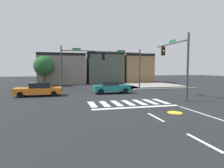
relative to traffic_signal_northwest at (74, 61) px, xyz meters
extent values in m
plane|color=#232628|center=(4.01, -6.00, -3.96)|extent=(120.00, 120.00, 0.00)
cube|color=silver|center=(0.94, -10.50, -3.95)|extent=(0.52, 2.65, 0.01)
cube|color=silver|center=(1.96, -10.50, -3.95)|extent=(0.52, 2.65, 0.01)
cube|color=silver|center=(2.99, -10.50, -3.95)|extent=(0.52, 2.65, 0.01)
cube|color=silver|center=(4.01, -10.50, -3.95)|extent=(0.52, 2.65, 0.01)
cube|color=silver|center=(5.03, -10.50, -3.95)|extent=(0.52, 2.65, 0.01)
cube|color=silver|center=(6.05, -10.50, -3.95)|extent=(0.52, 2.65, 0.01)
cube|color=silver|center=(7.08, -10.50, -3.95)|extent=(0.52, 2.65, 0.01)
cube|color=white|center=(4.01, -12.50, -3.95)|extent=(6.80, 0.50, 0.01)
cube|color=white|center=(4.01, -15.50, -3.95)|extent=(0.16, 2.00, 0.01)
cube|color=white|center=(4.01, -19.50, -3.95)|extent=(0.16, 2.00, 0.01)
cylinder|color=yellow|center=(5.78, -14.73, -3.95)|extent=(0.99, 0.99, 0.01)
cylinder|color=white|center=(5.56, -14.73, -3.95)|extent=(0.16, 0.16, 0.00)
cylinder|color=white|center=(6.01, -14.73, -3.95)|extent=(0.16, 0.16, 0.00)
cube|color=white|center=(5.78, -14.73, -3.95)|extent=(0.45, 0.04, 0.00)
cube|color=#9E998E|center=(13.01, -0.80, -3.88)|extent=(10.00, 1.60, 0.15)
cube|color=#9E998E|center=(8.81, 4.00, -3.88)|extent=(1.60, 10.00, 0.15)
cube|color=#9E998E|center=(13.01, 4.00, -3.88)|extent=(10.00, 10.00, 0.15)
cube|color=gray|center=(-1.64, 12.93, -1.03)|extent=(8.71, 5.87, 5.85)
cube|color=black|center=(-1.64, 10.20, 1.65)|extent=(8.71, 0.50, 0.50)
cube|color=#4C564C|center=(6.85, 12.64, -0.84)|extent=(6.99, 5.27, 6.23)
cube|color=black|center=(6.85, 10.20, 2.03)|extent=(6.99, 0.50, 0.50)
cube|color=#93704C|center=(13.82, 12.97, -0.95)|extent=(6.04, 5.93, 6.01)
cube|color=black|center=(13.82, 10.20, 1.80)|extent=(6.04, 0.50, 0.50)
cylinder|color=#383A3D|center=(-1.56, 0.00, -1.02)|extent=(0.18, 0.18, 5.88)
cylinder|color=#383A3D|center=(0.64, 0.00, 1.33)|extent=(4.39, 0.12, 0.12)
cube|color=black|center=(2.00, 0.00, 0.75)|extent=(0.32, 0.32, 0.95)
sphere|color=#470A0A|center=(1.83, 0.00, 1.05)|extent=(0.22, 0.22, 0.22)
sphere|color=orange|center=(1.83, 0.00, 0.75)|extent=(0.22, 0.22, 0.22)
sphere|color=#0C3814|center=(1.83, 0.00, 0.46)|extent=(0.22, 0.22, 0.22)
cube|color=#197233|center=(0.42, 0.00, 1.55)|extent=(1.10, 0.03, 0.24)
cylinder|color=#383A3D|center=(9.20, -11.22, -0.97)|extent=(0.18, 0.18, 5.98)
cylinder|color=#383A3D|center=(9.20, -8.40, 1.42)|extent=(0.12, 5.63, 0.12)
cube|color=black|center=(9.20, -6.95, 0.85)|extent=(0.32, 0.32, 0.95)
sphere|color=#470A0A|center=(9.20, -7.12, 1.14)|extent=(0.22, 0.22, 0.22)
sphere|color=orange|center=(9.20, -7.12, 0.85)|extent=(0.22, 0.22, 0.22)
sphere|color=#0C3814|center=(9.20, -7.12, 0.55)|extent=(0.22, 0.22, 0.22)
cube|color=#197233|center=(9.20, -8.68, 1.64)|extent=(0.03, 1.10, 0.24)
cylinder|color=#383A3D|center=(8.97, -0.97, -1.17)|extent=(0.18, 0.18, 5.58)
cylinder|color=#383A3D|center=(5.98, -0.97, 1.10)|extent=(5.98, 0.12, 0.12)
cube|color=black|center=(3.80, -0.97, 0.53)|extent=(0.32, 0.32, 0.95)
sphere|color=#470A0A|center=(3.97, -0.97, 0.82)|extent=(0.22, 0.22, 0.22)
sphere|color=orange|center=(3.97, -0.97, 0.53)|extent=(0.22, 0.22, 0.22)
sphere|color=#0C3814|center=(3.97, -0.97, 0.23)|extent=(0.22, 0.22, 0.22)
cube|color=#197233|center=(6.28, -0.97, 1.32)|extent=(1.10, 0.03, 0.24)
cube|color=orange|center=(-3.92, -4.34, -3.38)|extent=(4.73, 1.91, 0.62)
cube|color=black|center=(-3.72, -4.34, -2.80)|extent=(2.02, 1.68, 0.55)
cylinder|color=black|center=(-2.31, -3.49, -3.66)|extent=(0.60, 0.22, 0.60)
cylinder|color=black|center=(-2.31, -5.18, -3.66)|extent=(0.60, 0.22, 0.60)
cylinder|color=black|center=(-5.52, -3.49, -3.66)|extent=(0.60, 0.22, 0.60)
cylinder|color=black|center=(-5.52, -5.18, -3.66)|extent=(0.60, 0.22, 0.60)
cube|color=#196B70|center=(4.16, -4.09, -3.31)|extent=(4.18, 1.90, 0.67)
cube|color=black|center=(3.88, -4.09, -2.74)|extent=(1.80, 1.67, 0.48)
cylinder|color=black|center=(5.59, -3.26, -3.62)|extent=(0.68, 0.22, 0.68)
cylinder|color=black|center=(5.59, -4.93, -3.62)|extent=(0.68, 0.22, 0.68)
cylinder|color=black|center=(2.74, -3.26, -3.62)|extent=(0.68, 0.22, 0.68)
cylinder|color=black|center=(2.74, -4.93, -3.62)|extent=(0.68, 0.22, 0.68)
cylinder|color=#4C3823|center=(-4.49, 8.00, -2.56)|extent=(0.36, 0.36, 2.80)
sphere|color=#235628|center=(-4.49, 8.00, -0.56)|extent=(3.40, 3.40, 3.40)
camera|label=1|loc=(-1.20, -25.56, -1.11)|focal=30.28mm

